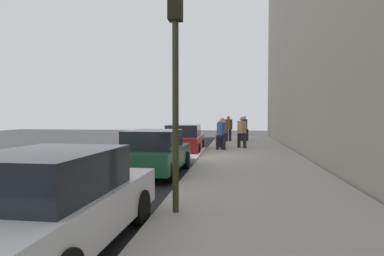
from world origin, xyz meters
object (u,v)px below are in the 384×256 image
(pedestrian_grey_coat, at_px, (222,131))
(pedestrian_navy_coat, at_px, (244,128))
(parked_car_white, at_px, (54,202))
(pedestrian_tan_coat, at_px, (242,131))
(pedestrian_brown_coat, at_px, (228,128))
(pedestrian_blue_coat, at_px, (221,133))
(traffic_light_pole, at_px, (176,58))
(parked_car_green, at_px, (155,152))
(parked_car_red, at_px, (184,139))
(rolling_suitcase, at_px, (223,143))

(pedestrian_grey_coat, distance_m, pedestrian_navy_coat, 4.96)
(parked_car_white, distance_m, pedestrian_grey_coat, 15.11)
(pedestrian_tan_coat, bearing_deg, parked_car_white, 168.38)
(pedestrian_brown_coat, height_order, pedestrian_blue_coat, pedestrian_brown_coat)
(parked_car_white, xyz_separation_m, pedestrian_blue_coat, (13.31, -1.85, 0.28))
(pedestrian_navy_coat, bearing_deg, traffic_light_pole, 174.16)
(parked_car_white, relative_size, traffic_light_pole, 1.00)
(pedestrian_brown_coat, bearing_deg, pedestrian_grey_coat, 176.31)
(parked_car_green, xyz_separation_m, parked_car_red, (6.20, -0.05, 0.00))
(pedestrian_brown_coat, bearing_deg, parked_car_green, 170.12)
(pedestrian_brown_coat, xyz_separation_m, rolling_suitcase, (-5.62, 0.21, -0.66))
(pedestrian_brown_coat, height_order, pedestrian_navy_coat, same)
(parked_car_green, relative_size, rolling_suitcase, 4.30)
(pedestrian_brown_coat, bearing_deg, pedestrian_tan_coat, -169.79)
(parked_car_white, xyz_separation_m, rolling_suitcase, (13.71, -1.93, -0.30))
(pedestrian_tan_coat, distance_m, pedestrian_blue_coat, 1.73)
(pedestrian_blue_coat, bearing_deg, rolling_suitcase, -12.64)
(parked_car_white, height_order, pedestrian_tan_coat, pedestrian_tan_coat)
(pedestrian_tan_coat, xyz_separation_m, pedestrian_navy_coat, (5.15, -0.30, 0.02))
(pedestrian_tan_coat, xyz_separation_m, traffic_light_pole, (-12.83, 1.54, 1.99))
(pedestrian_grey_coat, distance_m, traffic_light_pole, 13.38)
(parked_car_red, bearing_deg, pedestrian_grey_coat, -39.12)
(parked_car_white, height_order, parked_car_red, same)
(parked_car_green, height_order, pedestrian_brown_coat, pedestrian_brown_coat)
(parked_car_green, distance_m, parked_car_red, 6.20)
(pedestrian_brown_coat, xyz_separation_m, pedestrian_navy_coat, (0.41, -1.15, -0.00))
(parked_car_red, bearing_deg, traffic_light_pole, -172.09)
(pedestrian_tan_coat, bearing_deg, pedestrian_grey_coat, 70.74)
(parked_car_red, height_order, rolling_suitcase, parked_car_red)
(pedestrian_grey_coat, xyz_separation_m, pedestrian_blue_coat, (-1.68, 0.02, -0.02))
(parked_car_green, bearing_deg, pedestrian_navy_coat, -14.31)
(pedestrian_brown_coat, distance_m, rolling_suitcase, 5.67)
(parked_car_green, xyz_separation_m, pedestrian_tan_coat, (8.17, -3.10, 0.33))
(pedestrian_navy_coat, bearing_deg, parked_car_green, 165.69)
(pedestrian_brown_coat, xyz_separation_m, pedestrian_blue_coat, (-6.02, 0.30, -0.07))
(traffic_light_pole, bearing_deg, pedestrian_navy_coat, -5.84)
(parked_car_red, bearing_deg, pedestrian_brown_coat, -18.17)
(rolling_suitcase, bearing_deg, parked_car_green, 164.39)
(parked_car_white, height_order, parked_car_green, same)
(parked_car_white, height_order, rolling_suitcase, parked_car_white)
(parked_car_red, distance_m, rolling_suitcase, 2.27)
(pedestrian_tan_coat, bearing_deg, pedestrian_navy_coat, -3.30)
(parked_car_white, height_order, pedestrian_brown_coat, pedestrian_brown_coat)
(pedestrian_grey_coat, height_order, pedestrian_blue_coat, pedestrian_grey_coat)
(parked_car_red, distance_m, pedestrian_blue_coat, 2.03)
(pedestrian_blue_coat, distance_m, traffic_light_pole, 11.73)
(parked_car_white, bearing_deg, parked_car_red, 0.22)
(parked_car_green, bearing_deg, rolling_suitcase, -15.61)
(parked_car_green, relative_size, pedestrian_brown_coat, 2.31)
(traffic_light_pole, bearing_deg, pedestrian_grey_coat, -1.77)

